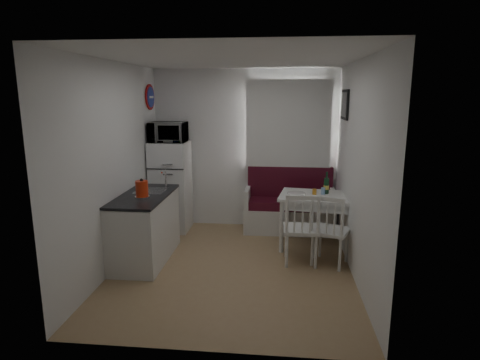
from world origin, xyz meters
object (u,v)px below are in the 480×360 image
object	(u,v)px
microwave	(168,132)
kitchen_counter	(145,227)
wine_bottle	(326,183)
chair_left	(302,222)
fridge	(171,186)
chair_right	(332,223)
kettle	(142,189)
bench	(289,210)
dining_table	(317,201)

from	to	relation	value
microwave	kitchen_counter	bearing A→B (deg)	-90.94
kitchen_counter	wine_bottle	size ratio (longest dim) A/B	4.13
chair_left	kitchen_counter	bearing A→B (deg)	179.01
chair_left	wine_bottle	xyz separation A→B (m)	(0.38, 0.77, 0.35)
wine_bottle	chair_left	bearing A→B (deg)	-116.22
kitchen_counter	fridge	xyz separation A→B (m)	(0.02, 1.24, 0.27)
chair_right	fridge	distance (m)	2.74
chair_right	kettle	bearing A→B (deg)	-153.07
chair_right	chair_left	bearing A→B (deg)	-157.18
kitchen_counter	bench	distance (m)	2.38
chair_left	fridge	bearing A→B (deg)	147.86
dining_table	kettle	world-z (taller)	kettle
kettle	dining_table	bearing A→B (deg)	20.51
chair_right	kettle	world-z (taller)	kettle
kitchen_counter	chair_right	size ratio (longest dim) A/B	2.29
bench	fridge	distance (m)	1.97
chair_left	chair_right	xyz separation A→B (m)	(0.38, 0.00, -0.01)
fridge	kettle	bearing A→B (deg)	-88.80
microwave	fridge	bearing A→B (deg)	90.00
fridge	wine_bottle	bearing A→B (deg)	-11.33
microwave	wine_bottle	distance (m)	2.56
bench	chair_right	distance (m)	1.48
chair_right	kettle	distance (m)	2.45
wine_bottle	microwave	bearing A→B (deg)	169.81
bench	microwave	xyz separation A→B (m)	(-1.93, -0.16, 1.27)
dining_table	microwave	size ratio (longest dim) A/B	2.02
fridge	microwave	world-z (taller)	microwave
chair_left	microwave	size ratio (longest dim) A/B	0.92
microwave	chair_left	bearing A→B (deg)	-30.47
kitchen_counter	chair_right	xyz separation A→B (m)	(2.45, -0.01, 0.13)
chair_left	wine_bottle	world-z (taller)	wine_bottle
kettle	fridge	bearing A→B (deg)	91.20
dining_table	wine_bottle	world-z (taller)	wine_bottle
dining_table	fridge	bearing A→B (deg)	173.70
chair_right	microwave	size ratio (longest dim) A/B	1.02
kitchen_counter	fridge	distance (m)	1.27
bench	chair_left	distance (m)	1.40
fridge	kettle	size ratio (longest dim) A/B	5.84
fridge	bench	bearing A→B (deg)	3.37
microwave	wine_bottle	xyz separation A→B (m)	(2.43, -0.44, -0.66)
fridge	kitchen_counter	bearing A→B (deg)	-90.90
chair_left	chair_right	bearing A→B (deg)	-0.43
wine_bottle	chair_right	bearing A→B (deg)	-90.00
kitchen_counter	microwave	world-z (taller)	microwave
bench	wine_bottle	world-z (taller)	wine_bottle
chair_right	kitchen_counter	bearing A→B (deg)	-157.65
chair_left	microwave	world-z (taller)	microwave
kitchen_counter	dining_table	distance (m)	2.42
fridge	microwave	bearing A→B (deg)	-90.00
chair_left	microwave	bearing A→B (deg)	148.89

